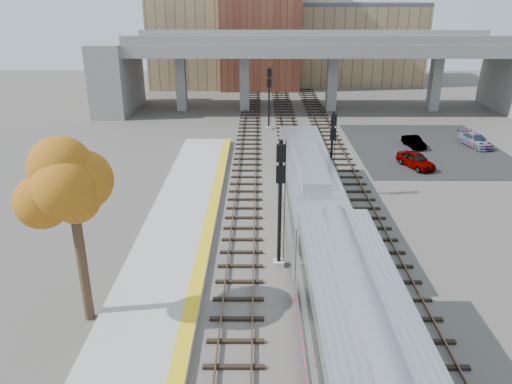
# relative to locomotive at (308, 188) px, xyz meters

# --- Properties ---
(ground) EXTENTS (160.00, 160.00, 0.00)m
(ground) POSITION_rel_locomotive_xyz_m (-1.00, -11.51, -2.28)
(ground) COLOR #47423D
(ground) RESTS_ON ground
(platform) EXTENTS (4.50, 60.00, 0.35)m
(platform) POSITION_rel_locomotive_xyz_m (-8.25, -11.51, -2.10)
(platform) COLOR #9E9E99
(platform) RESTS_ON ground
(yellow_strip) EXTENTS (0.70, 60.00, 0.01)m
(yellow_strip) POSITION_rel_locomotive_xyz_m (-6.35, -11.51, -1.92)
(yellow_strip) COLOR yellow
(yellow_strip) RESTS_ON platform
(tracks) EXTENTS (10.70, 95.00, 0.25)m
(tracks) POSITION_rel_locomotive_xyz_m (-0.07, 0.99, -2.20)
(tracks) COLOR black
(tracks) RESTS_ON ground
(overpass) EXTENTS (54.00, 12.00, 9.50)m
(overpass) POSITION_rel_locomotive_xyz_m (3.92, 33.49, 3.53)
(overpass) COLOR slate
(overpass) RESTS_ON ground
(buildings_far) EXTENTS (43.00, 21.00, 20.60)m
(buildings_far) POSITION_rel_locomotive_xyz_m (0.26, 55.06, 5.60)
(buildings_far) COLOR #9A8359
(buildings_far) RESTS_ON ground
(parking_lot) EXTENTS (14.00, 18.00, 0.04)m
(parking_lot) POSITION_rel_locomotive_xyz_m (13.00, 16.49, -2.26)
(parking_lot) COLOR black
(parking_lot) RESTS_ON ground
(locomotive) EXTENTS (3.02, 19.05, 4.10)m
(locomotive) POSITION_rel_locomotive_xyz_m (0.00, 0.00, 0.00)
(locomotive) COLOR #A8AAB2
(locomotive) RESTS_ON ground
(signal_mast_near) EXTENTS (0.60, 0.64, 7.18)m
(signal_mast_near) POSITION_rel_locomotive_xyz_m (-2.10, -5.99, 1.31)
(signal_mast_near) COLOR #9E9E99
(signal_mast_near) RESTS_ON ground
(signal_mast_mid) EXTENTS (0.60, 0.64, 6.35)m
(signal_mast_mid) POSITION_rel_locomotive_xyz_m (2.00, 4.14, 0.74)
(signal_mast_mid) COLOR #9E9E99
(signal_mast_mid) RESTS_ON ground
(signal_mast_far) EXTENTS (0.60, 0.64, 6.69)m
(signal_mast_far) POSITION_rel_locomotive_xyz_m (-2.10, 23.69, 0.97)
(signal_mast_far) COLOR #9E9E99
(signal_mast_far) RESTS_ON ground
(tree) EXTENTS (3.60, 3.60, 8.92)m
(tree) POSITION_rel_locomotive_xyz_m (-11.00, -10.74, 4.34)
(tree) COLOR #382619
(tree) RESTS_ON ground
(car_a) EXTENTS (2.91, 4.21, 1.33)m
(car_a) POSITION_rel_locomotive_xyz_m (10.26, 10.72, -1.57)
(car_a) COLOR #99999E
(car_a) RESTS_ON parking_lot
(car_b) EXTENTS (1.72, 3.37, 1.06)m
(car_b) POSITION_rel_locomotive_xyz_m (11.85, 16.76, -1.71)
(car_b) COLOR #99999E
(car_b) RESTS_ON parking_lot
(car_c) EXTENTS (2.53, 4.49, 1.23)m
(car_c) POSITION_rel_locomotive_xyz_m (17.93, 17.11, -1.62)
(car_c) COLOR #99999E
(car_c) RESTS_ON parking_lot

